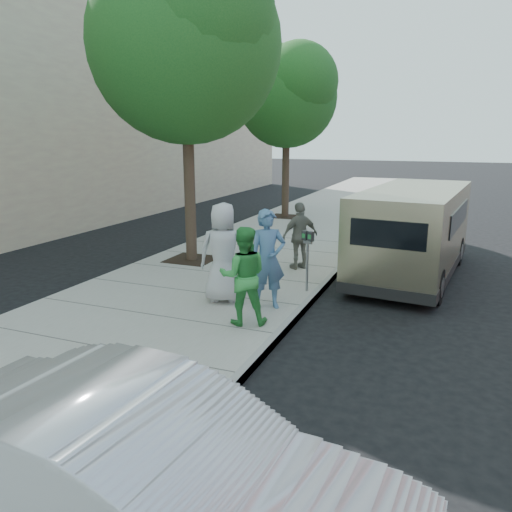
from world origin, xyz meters
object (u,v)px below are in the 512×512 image
object	(u,v)px
person_officer	(268,259)
person_striped_polo	(300,236)
person_green_shirt	(243,276)
person_gray_shirt	(223,253)
sedan	(146,487)
tree_far	(288,92)
tree_near	(187,38)
van	(414,230)
parking_meter	(308,248)

from	to	relation	value
person_officer	person_striped_polo	world-z (taller)	person_officer
person_green_shirt	person_gray_shirt	distance (m)	1.26
person_gray_shirt	person_officer	bearing A→B (deg)	162.11
person_gray_shirt	sedan	bearing A→B (deg)	93.93
tree_far	tree_near	bearing A→B (deg)	-90.00
tree_near	person_green_shirt	size ratio (longest dim) A/B	4.44
van	person_striped_polo	distance (m)	2.70
tree_far	sedan	xyz separation A→B (m)	(4.25, -16.01, -4.15)
van	sedan	xyz separation A→B (m)	(-1.11, -9.50, -0.39)
parking_meter	person_striped_polo	bearing A→B (deg)	134.96
parking_meter	tree_far	bearing A→B (deg)	134.13
tree_far	van	world-z (taller)	tree_far
person_green_shirt	van	bearing A→B (deg)	-139.85
sedan	person_green_shirt	distance (m)	4.93
person_officer	tree_far	bearing A→B (deg)	73.35
van	sedan	distance (m)	9.57
parking_meter	sedan	distance (m)	6.98
van	person_officer	bearing A→B (deg)	-114.89
person_green_shirt	person_gray_shirt	size ratio (longest dim) A/B	0.87
person_officer	person_green_shirt	xyz separation A→B (m)	(-0.09, -0.92, -0.08)
person_officer	sedan	bearing A→B (deg)	-111.87
tree_far	person_gray_shirt	size ratio (longest dim) A/B	3.35
van	person_green_shirt	xyz separation A→B (m)	(-2.36, -4.74, -0.12)
person_green_shirt	person_gray_shirt	world-z (taller)	person_gray_shirt
person_officer	person_gray_shirt	xyz separation A→B (m)	(-0.92, 0.03, 0.04)
tree_near	person_officer	world-z (taller)	tree_near
tree_near	sedan	xyz separation A→B (m)	(4.25, -8.41, -4.82)
parking_meter	van	xyz separation A→B (m)	(1.86, 2.57, 0.05)
tree_near	parking_meter	bearing A→B (deg)	-22.92
van	person_officer	distance (m)	4.45
person_gray_shirt	tree_near	bearing A→B (deg)	-67.24
tree_near	person_gray_shirt	world-z (taller)	tree_near
tree_near	person_officer	size ratio (longest dim) A/B	4.04
van	person_gray_shirt	xyz separation A→B (m)	(-3.19, -3.80, -0.00)
van	person_green_shirt	bearing A→B (deg)	-110.71
tree_far	parking_meter	world-z (taller)	tree_far
parking_meter	van	world-z (taller)	van
tree_near	parking_meter	world-z (taller)	tree_near
sedan	person_gray_shirt	size ratio (longest dim) A/B	2.28
van	person_gray_shirt	size ratio (longest dim) A/B	3.02
tree_near	person_striped_polo	distance (m)	5.39
van	tree_near	bearing A→B (deg)	-162.80
person_green_shirt	person_striped_polo	xyz separation A→B (m)	(-0.18, 3.84, -0.04)
tree_near	person_striped_polo	xyz separation A→B (m)	(2.83, 0.19, -4.58)
person_striped_polo	person_gray_shirt	bearing A→B (deg)	29.22
person_striped_polo	tree_far	bearing A→B (deg)	-117.20
tree_near	sedan	distance (m)	10.59
tree_near	parking_meter	xyz separation A→B (m)	(3.50, -1.48, -4.48)
sedan	person_striped_polo	distance (m)	8.72
tree_near	van	bearing A→B (deg)	11.44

